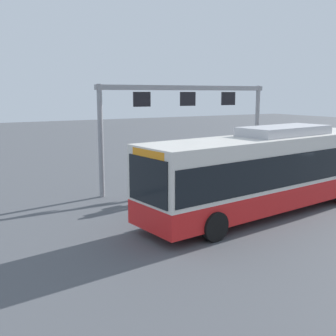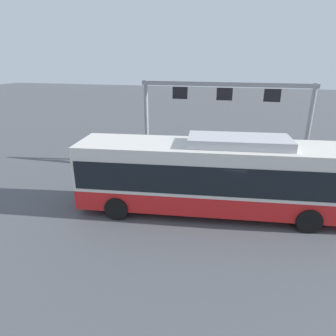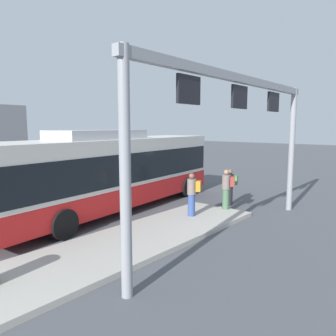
% 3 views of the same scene
% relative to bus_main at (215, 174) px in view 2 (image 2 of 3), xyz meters
% --- Properties ---
extents(ground_plane, '(120.00, 120.00, 0.00)m').
position_rel_bus_main_xyz_m(ground_plane, '(0.01, 0.00, -1.81)').
color(ground_plane, '#4C4F54').
extents(platform_curb, '(10.00, 2.80, 0.16)m').
position_rel_bus_main_xyz_m(platform_curb, '(-2.09, -3.59, -1.73)').
color(platform_curb, '#B2ADA3').
rests_on(platform_curb, ground).
extents(bus_main, '(11.96, 3.81, 3.46)m').
position_rel_bus_main_xyz_m(bus_main, '(0.00, 0.00, 0.00)').
color(bus_main, red).
rests_on(bus_main, ground).
extents(person_boarding, '(0.51, 0.60, 1.67)m').
position_rel_bus_main_xyz_m(person_boarding, '(2.71, -3.93, -0.76)').
color(person_boarding, '#476B4C').
rests_on(person_boarding, platform_curb).
extents(person_waiting_near, '(0.46, 0.59, 1.67)m').
position_rel_bus_main_xyz_m(person_waiting_near, '(3.97, -3.39, -0.92)').
color(person_waiting_near, black).
rests_on(person_waiting_near, ground).
extents(person_waiting_mid, '(0.52, 0.60, 1.67)m').
position_rel_bus_main_xyz_m(person_waiting_mid, '(0.93, -3.45, -0.76)').
color(person_waiting_mid, '#334C8C').
rests_on(person_waiting_mid, platform_curb).
extents(platform_sign_gantry, '(9.91, 0.24, 5.20)m').
position_rel_bus_main_xyz_m(platform_sign_gantry, '(0.16, -5.75, 1.97)').
color(platform_sign_gantry, gray).
rests_on(platform_sign_gantry, ground).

